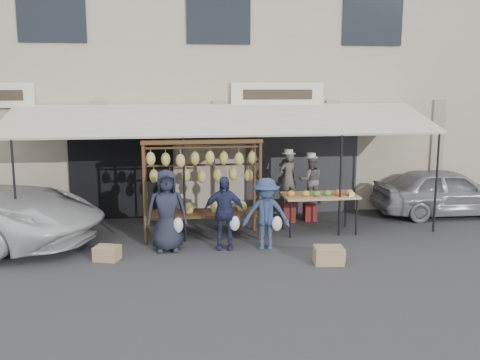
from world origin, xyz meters
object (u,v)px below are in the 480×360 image
object	(u,v)px
banana_rack	(202,169)
produce_table	(320,196)
vendor_left	(288,178)
crate_near_a	(329,255)
customer_right	(266,214)
vendor_right	(311,180)
customer_left	(167,211)
crate_near_b	(332,254)
crate_far	(107,253)
customer_mid	(224,213)
sedan	(446,192)

from	to	relation	value
banana_rack	produce_table	distance (m)	2.81
vendor_left	crate_near_a	bearing A→B (deg)	77.96
produce_table	customer_right	distance (m)	1.79
vendor_right	vendor_left	bearing A→B (deg)	6.51
vendor_left	produce_table	bearing A→B (deg)	101.62
customer_left	customer_right	bearing A→B (deg)	-6.66
produce_table	vendor_left	bearing A→B (deg)	114.97
banana_rack	crate_near_b	world-z (taller)	banana_rack
crate_near_b	crate_far	distance (m)	4.42
customer_mid	customer_right	distance (m)	0.88
vendor_right	customer_right	xyz separation A→B (m)	(-1.53, -2.17, -0.29)
crate_near_b	produce_table	bearing A→B (deg)	81.03
produce_table	crate_near_a	distance (m)	2.29
banana_rack	crate_far	world-z (taller)	banana_rack
vendor_right	crate_near_a	xyz separation A→B (m)	(-0.51, -3.26, -0.88)
vendor_left	customer_mid	distance (m)	2.72
produce_table	vendor_right	size ratio (longest dim) A/B	1.39
customer_left	customer_mid	xyz separation A→B (m)	(1.18, -0.02, -0.08)
crate_far	sedan	world-z (taller)	sedan
vendor_right	crate_near_b	size ratio (longest dim) A/B	2.73
crate_far	sedan	distance (m)	8.81
customer_right	crate_near_a	distance (m)	1.61
vendor_left	banana_rack	bearing A→B (deg)	13.54
customer_right	banana_rack	bearing A→B (deg)	153.19
vendor_right	crate_far	xyz separation A→B (m)	(-4.77, -2.46, -0.90)
customer_right	crate_near_a	bearing A→B (deg)	-35.24
crate_near_b	crate_far	world-z (taller)	crate_far
vendor_right	customer_left	distance (m)	4.12
customer_right	crate_far	size ratio (longest dim) A/B	3.22
vendor_left	customer_left	bearing A→B (deg)	20.00
produce_table	crate_near_a	size ratio (longest dim) A/B	3.10
customer_right	crate_near_a	xyz separation A→B (m)	(1.02, -1.09, -0.59)
customer_right	sedan	size ratio (longest dim) A/B	0.40
customer_right	crate_far	distance (m)	3.30
customer_mid	crate_far	distance (m)	2.48
banana_rack	customer_mid	xyz separation A→B (m)	(0.39, -0.87, -0.79)
crate_far	banana_rack	bearing A→B (deg)	33.50
vendor_left	crate_near_b	xyz separation A→B (m)	(0.19, -3.08, -0.98)
banana_rack	vendor_right	xyz separation A→B (m)	(2.80, 1.16, -0.53)
vendor_right	sedan	distance (m)	3.69
banana_rack	crate_far	xyz separation A→B (m)	(-1.97, -1.30, -1.43)
customer_mid	crate_far	size ratio (longest dim) A/B	3.31
customer_right	sedan	xyz separation A→B (m)	(5.20, 2.20, -0.12)
vendor_right	crate_far	world-z (taller)	vendor_right
banana_rack	vendor_left	world-z (taller)	banana_rack
customer_left	crate_near_a	size ratio (longest dim) A/B	3.11
crate_far	sedan	size ratio (longest dim) A/B	0.13
customer_left	customer_right	size ratio (longest dim) A/B	1.13
produce_table	customer_mid	distance (m)	2.50
banana_rack	customer_right	bearing A→B (deg)	-38.47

